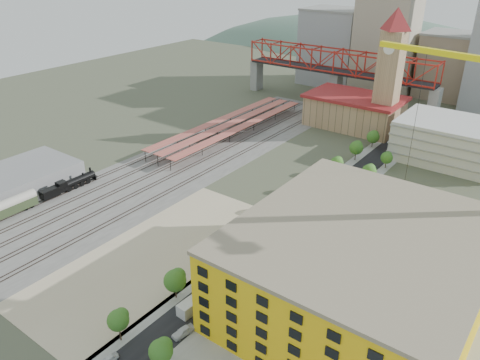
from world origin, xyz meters
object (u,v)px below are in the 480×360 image
Objects in this scene: site_trailer_b at (217,286)px; site_trailer_d at (295,222)px; construction_building at (359,270)px; clock_tower at (391,62)px; locomotive at (70,184)px; site_trailer_a at (198,301)px; site_trailer_c at (257,253)px; coach at (7,208)px.

site_trailer_b is 0.89× the size of site_trailer_d.
site_trailer_b is at bearing -99.33° from site_trailer_d.
clock_tower is at bearing 108.78° from construction_building.
clock_tower is at bearing 60.64° from locomotive.
construction_building is 33.56m from site_trailer_d.
site_trailer_a is at bearing -13.66° from locomotive.
site_trailer_c is at bearing -99.33° from site_trailer_d.
construction_building is at bearing -71.22° from clock_tower.
site_trailer_b is at bearing -96.72° from site_trailer_c.
coach is 1.79× the size of site_trailer_b.
locomotive is 67.92m from site_trailer_a.
construction_building reaches higher than site_trailer_b.
site_trailer_a is 38.80m from site_trailer_d.
site_trailer_c is (8.00, -97.83, -27.41)m from clock_tower.
clock_tower reaches higher than locomotive.
site_trailer_d is (8.00, -80.33, -27.27)m from clock_tower.
clock_tower is at bearing 109.80° from site_trailer_b.
site_trailer_b is at bearing -85.95° from clock_tower.
locomotive is at bearing -172.85° from site_trailer_b.
clock_tower is 122.48m from site_trailer_a.
locomotive is 66.75m from site_trailer_b.
clock_tower is at bearing 97.22° from site_trailer_a.
site_trailer_d is (0.00, 17.50, 0.14)m from site_trailer_c.
construction_building is 5.38× the size of site_trailer_c.
locomotive is 2.15× the size of site_trailer_b.
coach is at bearing -165.91° from construction_building.
site_trailer_c is at bearing 4.55° from locomotive.
site_trailer_d reaches higher than site_trailer_b.
site_trailer_c is at bearing 20.94° from coach.
site_trailer_a is at bearing -143.65° from construction_building.
site_trailer_b is (0.00, 6.06, -0.11)m from site_trailer_a.
site_trailer_a is 6.06m from site_trailer_b.
construction_building is 33.27m from site_trailer_a.
construction_building is (34.00, -99.99, -19.29)m from clock_tower.
site_trailer_b is at bearing -8.61° from locomotive.
site_trailer_d is at bearing 19.02° from locomotive.
site_trailer_b is (8.00, -113.07, -27.43)m from clock_tower.
clock_tower is 2.62× the size of locomotive.
site_trailer_a reaches higher than site_trailer_b.
coach reaches higher than site_trailer_d.
construction_building is 95.09m from coach.
site_trailer_b is 32.74m from site_trailer_d.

